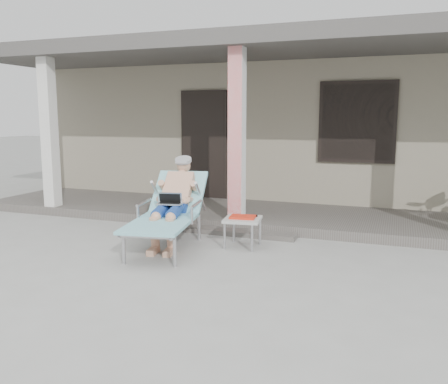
% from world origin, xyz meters
% --- Properties ---
extents(ground, '(60.00, 60.00, 0.00)m').
position_xyz_m(ground, '(0.00, 0.00, 0.00)').
color(ground, '#9E9E99').
rests_on(ground, ground).
extents(house, '(10.40, 5.40, 3.30)m').
position_xyz_m(house, '(0.00, 6.50, 1.67)').
color(house, gray).
rests_on(house, ground).
extents(porch_deck, '(10.00, 2.00, 0.15)m').
position_xyz_m(porch_deck, '(0.00, 3.00, 0.07)').
color(porch_deck, '#605B56').
rests_on(porch_deck, ground).
extents(porch_overhang, '(10.00, 2.30, 2.85)m').
position_xyz_m(porch_overhang, '(0.00, 2.95, 2.79)').
color(porch_overhang, silver).
rests_on(porch_overhang, porch_deck).
extents(porch_step, '(2.00, 0.30, 0.07)m').
position_xyz_m(porch_step, '(0.00, 1.85, 0.04)').
color(porch_step, '#605B56').
rests_on(porch_step, ground).
extents(lounger, '(1.05, 2.00, 1.26)m').
position_xyz_m(lounger, '(-0.57, 1.02, 0.78)').
color(lounger, '#B7B7BC').
rests_on(lounger, ground).
extents(side_table, '(0.54, 0.54, 0.43)m').
position_xyz_m(side_table, '(0.39, 1.25, 0.36)').
color(side_table, '#AFB0AB').
rests_on(side_table, ground).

